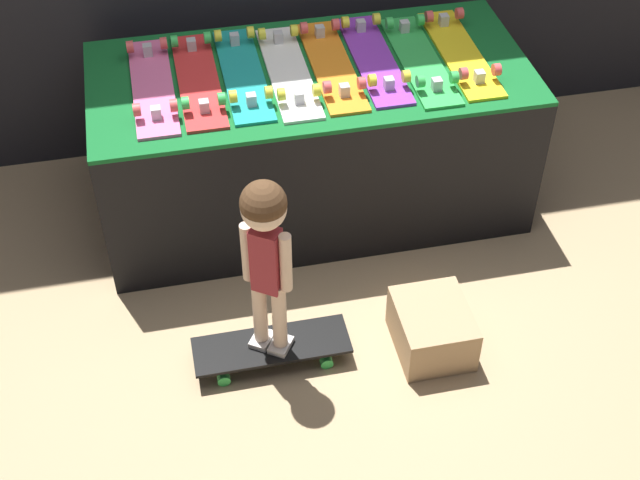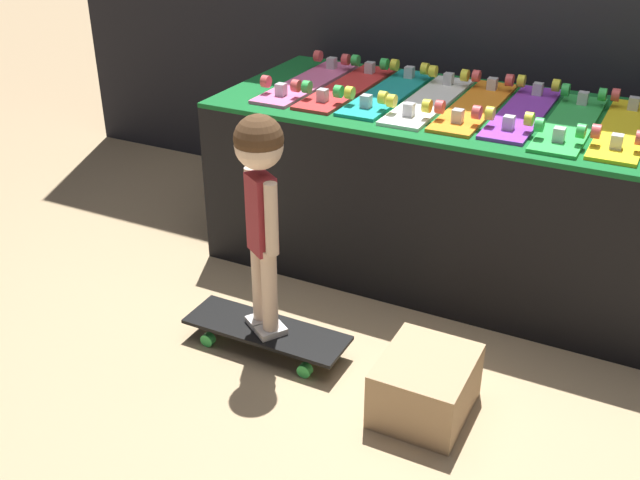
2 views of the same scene
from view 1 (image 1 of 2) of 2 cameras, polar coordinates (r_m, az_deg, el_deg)
name	(u,v)px [view 1 (image 1 of 2)]	position (r m, az deg, el deg)	size (l,w,h in m)	color
ground_plane	(334,271)	(4.02, 0.90, -2.01)	(16.00, 16.00, 0.00)	tan
display_rack	(311,139)	(4.16, -0.60, 6.47)	(1.93, 0.90, 0.74)	black
skateboard_pink_on_rack	(152,84)	(3.89, -10.68, 9.76)	(0.18, 0.74, 0.09)	pink
skateboard_red_on_rack	(198,78)	(3.90, -7.82, 10.21)	(0.18, 0.74, 0.09)	red
skateboard_teal_on_rack	(243,72)	(3.92, -4.96, 10.64)	(0.18, 0.74, 0.09)	teal
skateboard_white_on_rack	(288,70)	(3.92, -2.05, 10.80)	(0.18, 0.74, 0.09)	white
skateboard_orange_on_rack	(331,64)	(3.96, 0.74, 11.21)	(0.18, 0.74, 0.09)	orange
skateboard_purple_on_rack	(374,58)	(4.01, 3.47, 11.58)	(0.18, 0.74, 0.09)	purple
skateboard_green_on_rack	(419,58)	(4.02, 6.39, 11.48)	(0.18, 0.74, 0.09)	green
skateboard_yellow_on_rack	(460,51)	(4.10, 8.96, 11.84)	(0.18, 0.74, 0.09)	yellow
skateboard_on_floor	(272,347)	(3.63, -3.12, -6.85)	(0.63, 0.20, 0.09)	black
child	(265,238)	(3.19, -3.52, 0.10)	(0.19, 0.17, 0.83)	silver
storage_box	(432,329)	(3.67, 7.18, -5.65)	(0.29, 0.35, 0.21)	tan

